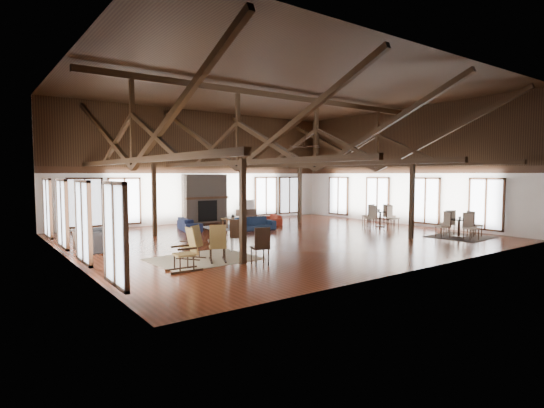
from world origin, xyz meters
TOP-DOWN VIEW (x-y plane):
  - floor at (0.00, 0.00)m, footprint 16.00×16.00m
  - ceiling at (0.00, 0.00)m, footprint 16.00×14.00m
  - wall_back at (0.00, 7.00)m, footprint 16.00×0.02m
  - wall_front at (0.00, -7.00)m, footprint 16.00×0.02m
  - wall_left at (-8.00, 0.00)m, footprint 0.02×14.00m
  - wall_right at (8.00, 0.00)m, footprint 0.02×14.00m
  - roof_truss at (0.00, 0.00)m, footprint 15.60×14.07m
  - post_grid at (0.00, 0.00)m, footprint 8.16×7.16m
  - fireplace at (0.00, 6.67)m, footprint 2.50×0.69m
  - ceiling_fan at (0.50, -1.00)m, footprint 1.60×1.60m
  - sofa_navy_front at (0.37, 2.53)m, footprint 2.13×1.08m
  - sofa_navy_left at (-2.07, 4.20)m, footprint 2.09×1.16m
  - sofa_orange at (2.53, 3.99)m, footprint 1.78×1.15m
  - coffee_table at (0.22, 3.99)m, footprint 1.38×0.92m
  - vase at (0.14, 3.99)m, footprint 0.18×0.18m
  - armchair at (-6.86, 1.06)m, footprint 1.21×1.08m
  - side_table_lamp at (-7.27, 1.83)m, footprint 0.47×0.47m
  - rocking_chair_a at (-4.88, -2.08)m, footprint 0.81×0.91m
  - rocking_chair_b at (-4.47, -2.84)m, footprint 0.76×0.97m
  - rocking_chair_c at (-5.68, -3.37)m, footprint 0.93×0.54m
  - side_chair_a at (-3.15, -1.77)m, footprint 0.65×0.65m
  - side_chair_b at (-3.73, -4.04)m, footprint 0.56×0.56m
  - cafe_table_near at (6.05, -4.34)m, footprint 2.02×2.02m
  - cafe_table_far at (6.29, -0.03)m, footprint 2.02×2.02m
  - cup_near at (6.14, -4.32)m, footprint 0.13×0.13m
  - cup_far at (6.30, 0.06)m, footprint 0.16×0.16m
  - tv_console at (2.71, 6.75)m, footprint 1.16×0.44m
  - television at (2.67, 6.75)m, footprint 0.96×0.22m
  - rug_tan at (-4.65, -2.24)m, footprint 3.18×2.57m
  - rug_navy at (0.29, 3.95)m, footprint 3.15×2.49m
  - rug_dark at (6.10, -4.40)m, footprint 2.56×2.36m

SIDE VIEW (x-z plane):
  - floor at x=0.00m, z-range 0.00..0.00m
  - rug_navy at x=0.29m, z-range 0.00..0.01m
  - rug_dark at x=6.10m, z-range 0.00..0.01m
  - rug_tan at x=-4.65m, z-range 0.00..0.01m
  - sofa_orange at x=2.53m, z-range 0.00..0.48m
  - sofa_navy_left at x=-2.07m, z-range 0.00..0.58m
  - tv_console at x=2.71m, z-range 0.00..0.58m
  - sofa_navy_front at x=0.37m, z-range 0.00..0.60m
  - armchair at x=-6.86m, z-range 0.00..0.74m
  - coffee_table at x=0.22m, z-range 0.18..0.67m
  - side_table_lamp at x=-7.27m, z-range -0.15..1.05m
  - rocking_chair_a at x=-4.88m, z-range -0.03..1.02m
  - cafe_table_near at x=6.05m, z-range 0.00..1.05m
  - rocking_chair_b at x=-4.47m, z-range -0.03..1.08m
  - cafe_table_far at x=6.29m, z-range 0.00..1.05m
  - rocking_chair_c at x=-5.68m, z-range -0.03..1.13m
  - vase at x=0.14m, z-range 0.48..0.66m
  - side_chair_a at x=-3.15m, z-range 0.09..1.19m
  - side_chair_b at x=-3.73m, z-range 0.09..1.19m
  - cup_near at x=6.14m, z-range 0.75..0.85m
  - cup_far at x=6.30m, z-range 0.76..0.86m
  - television at x=2.67m, z-range 0.58..1.13m
  - fireplace at x=0.00m, z-range -0.01..2.59m
  - post_grid at x=0.00m, z-range 0.00..3.05m
  - wall_back at x=0.00m, z-range 0.00..6.00m
  - wall_front at x=0.00m, z-range 0.00..6.00m
  - wall_left at x=-8.00m, z-range 0.00..6.00m
  - wall_right at x=8.00m, z-range 0.00..6.00m
  - ceiling_fan at x=0.50m, z-range 3.36..4.11m
  - roof_truss at x=0.00m, z-range 2.46..5.60m
  - ceiling at x=0.00m, z-range 5.99..6.01m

